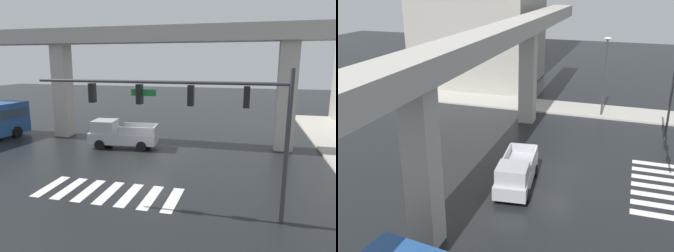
# 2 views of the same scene
# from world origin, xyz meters

# --- Properties ---
(ground_plane) EXTENTS (120.00, 120.00, 0.00)m
(ground_plane) POSITION_xyz_m (0.00, 0.00, 0.00)
(ground_plane) COLOR black
(crosswalk_stripes) EXTENTS (7.15, 2.80, 0.01)m
(crosswalk_stripes) POSITION_xyz_m (-0.00, -6.25, 0.01)
(crosswalk_stripes) COLOR silver
(crosswalk_stripes) RESTS_ON ground
(elevated_overpass) EXTENTS (49.69, 2.17, 9.08)m
(elevated_overpass) POSITION_xyz_m (0.00, 4.32, 7.70)
(elevated_overpass) COLOR #ADA89E
(elevated_overpass) RESTS_ON ground
(pickup_truck) EXTENTS (5.27, 2.49, 2.08)m
(pickup_truck) POSITION_xyz_m (-2.84, 1.79, 0.99)
(pickup_truck) COLOR #A8AAAF
(pickup_truck) RESTS_ON ground
(traffic_signal_mast) EXTENTS (10.89, 0.32, 6.20)m
(traffic_signal_mast) POSITION_xyz_m (4.39, -7.19, 4.66)
(traffic_signal_mast) COLOR #38383D
(traffic_signal_mast) RESTS_ON ground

